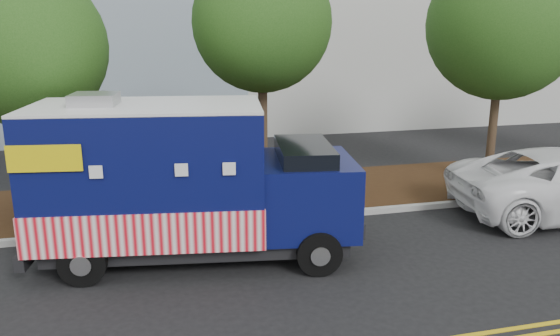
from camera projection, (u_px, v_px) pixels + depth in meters
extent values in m
plane|color=black|center=(263.00, 245.00, 12.40)|extent=(120.00, 120.00, 0.00)
cube|color=#9E9E99|center=(251.00, 221.00, 13.69)|extent=(120.00, 0.18, 0.15)
cube|color=black|center=(237.00, 197.00, 15.66)|extent=(120.00, 4.00, 0.15)
cylinder|color=#38281C|center=(38.00, 153.00, 13.96)|extent=(0.26, 0.26, 3.36)
sphere|color=#214D15|center=(25.00, 47.00, 13.28)|extent=(3.92, 3.92, 3.92)
cylinder|color=#38281C|center=(263.00, 130.00, 15.36)|extent=(0.26, 0.26, 3.98)
sphere|color=#214D15|center=(262.00, 22.00, 14.62)|extent=(3.76, 3.76, 3.76)
cylinder|color=#38281C|center=(493.00, 125.00, 16.72)|extent=(0.26, 0.26, 3.77)
sphere|color=#214D15|center=(503.00, 24.00, 15.96)|extent=(4.42, 4.42, 4.42)
cube|color=#473828|center=(213.00, 176.00, 13.66)|extent=(0.06, 0.06, 2.40)
cube|color=black|center=(200.00, 236.00, 11.71)|extent=(6.34, 2.96, 0.31)
cube|color=#0A0F47|center=(150.00, 170.00, 11.23)|extent=(4.90, 3.16, 2.62)
cube|color=red|center=(152.00, 213.00, 11.47)|extent=(4.95, 3.23, 0.82)
cube|color=white|center=(146.00, 106.00, 10.89)|extent=(4.90, 3.16, 0.07)
cube|color=#B7B7BA|center=(95.00, 99.00, 10.77)|extent=(0.99, 0.99, 0.24)
cube|color=#0A0F47|center=(306.00, 193.00, 11.69)|extent=(2.29, 2.61, 1.53)
cube|color=black|center=(304.00, 160.00, 11.50)|extent=(1.39, 2.26, 0.71)
cube|color=black|center=(351.00, 214.00, 11.92)|extent=(0.41, 2.17, 0.33)
cube|color=black|center=(40.00, 241.00, 11.39)|extent=(0.56, 2.45, 0.31)
cube|color=#B7B7BA|center=(33.00, 170.00, 11.00)|extent=(0.33, 1.95, 2.07)
cube|color=#B7B7BA|center=(171.00, 153.00, 12.50)|extent=(1.95, 0.33, 1.20)
cube|color=yellow|center=(44.00, 159.00, 9.68)|extent=(1.30, 0.22, 0.49)
cube|color=yellow|center=(81.00, 131.00, 12.17)|extent=(1.30, 0.22, 0.49)
cylinder|color=black|center=(319.00, 253.00, 10.86)|extent=(0.95, 0.44, 0.92)
cylinder|color=black|center=(304.00, 215.00, 13.00)|extent=(0.95, 0.44, 0.92)
cylinder|color=black|center=(83.00, 262.00, 10.43)|extent=(0.95, 0.44, 0.92)
cylinder|color=black|center=(107.00, 222.00, 12.57)|extent=(0.95, 0.44, 0.92)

